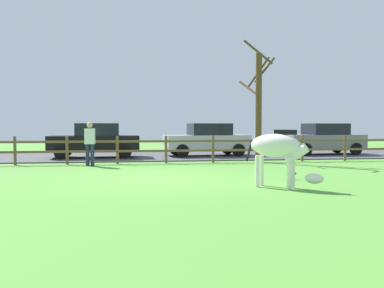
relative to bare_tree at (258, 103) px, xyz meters
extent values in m
plane|color=#549338|center=(-4.29, -4.81, -2.42)|extent=(60.00, 60.00, 0.00)
cube|color=#47474C|center=(-4.29, 4.49, -2.40)|extent=(28.00, 7.40, 0.05)
cylinder|color=brown|center=(-9.53, 0.19, -1.87)|extent=(0.11, 0.11, 1.10)
cylinder|color=brown|center=(-7.61, 0.19, -1.87)|extent=(0.11, 0.11, 1.10)
cylinder|color=brown|center=(-5.69, 0.19, -1.87)|extent=(0.11, 0.11, 1.10)
cylinder|color=brown|center=(-3.77, 0.19, -1.87)|extent=(0.11, 0.11, 1.10)
cylinder|color=brown|center=(-1.85, 0.19, -1.87)|extent=(0.11, 0.11, 1.10)
cylinder|color=brown|center=(0.07, 0.19, -1.87)|extent=(0.11, 0.11, 1.10)
cylinder|color=brown|center=(1.99, 0.19, -1.87)|extent=(0.11, 0.11, 1.10)
cylinder|color=brown|center=(3.91, 0.19, -1.87)|extent=(0.11, 0.11, 1.10)
cube|color=brown|center=(-4.73, 0.19, -1.93)|extent=(21.12, 0.06, 0.09)
cube|color=brown|center=(-4.73, 0.19, -1.54)|extent=(21.12, 0.06, 0.09)
cylinder|color=#513A23|center=(0.01, 0.00, -0.20)|extent=(0.26, 0.26, 4.44)
cylinder|color=#513A23|center=(-0.19, -0.52, 1.97)|extent=(1.12, 0.49, 1.02)
cylinder|color=#513A23|center=(-0.50, -0.20, 0.60)|extent=(0.49, 1.08, 0.65)
cylinder|color=#513A23|center=(0.12, 0.41, 1.30)|extent=(0.92, 0.33, 1.29)
cylinder|color=#513A23|center=(0.34, 0.30, 1.38)|extent=(0.71, 0.78, 0.98)
ellipsoid|color=white|center=(-1.71, -6.79, -1.39)|extent=(1.27, 1.15, 0.56)
cylinder|color=white|center=(-1.31, -6.93, -2.03)|extent=(0.11, 0.11, 0.78)
cylinder|color=white|center=(-1.49, -7.15, -2.03)|extent=(0.11, 0.11, 0.78)
cylinder|color=white|center=(-1.93, -6.43, -2.03)|extent=(0.11, 0.11, 0.78)
cylinder|color=white|center=(-2.11, -6.64, -2.03)|extent=(0.11, 0.11, 0.78)
cylinder|color=white|center=(-1.30, -7.12, -1.58)|extent=(0.61, 0.56, 0.51)
ellipsoid|color=white|center=(-0.98, -7.38, -2.14)|extent=(0.47, 0.43, 0.24)
cube|color=black|center=(-1.52, -6.94, -1.07)|extent=(0.46, 0.38, 0.12)
cylinder|color=black|center=(-2.23, -6.37, -1.54)|extent=(0.18, 0.16, 0.54)
cylinder|color=black|center=(-0.72, -5.40, -2.39)|extent=(0.01, 0.01, 0.06)
cylinder|color=black|center=(-0.72, -5.44, -2.39)|extent=(0.01, 0.01, 0.06)
ellipsoid|color=black|center=(-0.72, -5.42, -2.30)|extent=(0.18, 0.10, 0.12)
sphere|color=black|center=(-0.63, -5.42, -2.25)|extent=(0.07, 0.07, 0.07)
cube|color=slate|center=(4.47, 3.47, -1.72)|extent=(4.11, 1.97, 0.70)
cube|color=black|center=(4.62, 3.48, -1.09)|extent=(2.00, 1.69, 0.56)
cylinder|color=black|center=(3.18, 2.53, -2.07)|extent=(0.61, 0.22, 0.60)
cylinder|color=black|center=(3.06, 4.23, -2.07)|extent=(0.61, 0.22, 0.60)
cylinder|color=black|center=(5.87, 2.71, -2.07)|extent=(0.61, 0.22, 0.60)
cylinder|color=black|center=(5.76, 4.41, -2.07)|extent=(0.61, 0.22, 0.60)
cube|color=#B7BABF|center=(-1.55, 3.33, -1.72)|extent=(4.12, 2.01, 0.70)
cube|color=black|center=(-1.40, 3.34, -1.09)|extent=(2.02, 1.71, 0.56)
cylinder|color=black|center=(-2.82, 2.38, -2.07)|extent=(0.61, 0.23, 0.60)
cylinder|color=black|center=(-2.96, 4.07, -2.07)|extent=(0.61, 0.23, 0.60)
cylinder|color=black|center=(-0.13, 2.59, -2.07)|extent=(0.61, 0.23, 0.60)
cylinder|color=black|center=(-0.27, 4.28, -2.07)|extent=(0.61, 0.23, 0.60)
cube|color=black|center=(-6.80, 2.94, -1.72)|extent=(4.05, 1.82, 0.70)
cube|color=black|center=(-6.65, 2.95, -1.09)|extent=(1.95, 1.62, 0.56)
cylinder|color=black|center=(-8.12, 2.05, -2.07)|extent=(0.61, 0.20, 0.60)
cylinder|color=black|center=(-8.17, 3.75, -2.07)|extent=(0.61, 0.20, 0.60)
cylinder|color=black|center=(-5.42, 2.14, -2.07)|extent=(0.61, 0.20, 0.60)
cylinder|color=black|center=(-5.47, 3.84, -2.07)|extent=(0.61, 0.20, 0.60)
cylinder|color=#232847|center=(-6.76, -0.59, -2.01)|extent=(0.14, 0.14, 0.82)
cylinder|color=#232847|center=(-6.58, -0.61, -2.01)|extent=(0.14, 0.14, 0.82)
cube|color=silver|center=(-6.67, -0.60, -1.31)|extent=(0.39, 0.26, 0.58)
sphere|color=tan|center=(-6.67, -0.60, -0.89)|extent=(0.22, 0.22, 0.22)
camera|label=1|loc=(-5.21, -16.51, -0.91)|focal=39.16mm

